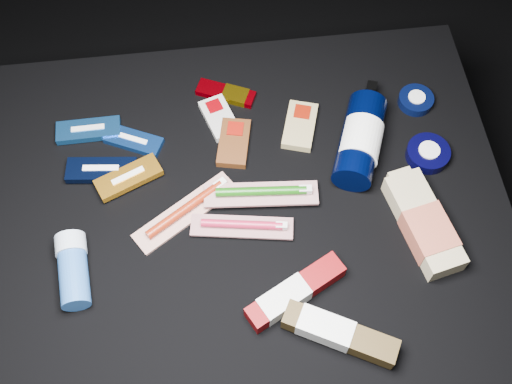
{
  "coord_description": "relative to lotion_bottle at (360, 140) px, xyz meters",
  "views": [
    {
      "loc": [
        -0.05,
        -0.56,
        1.47
      ],
      "look_at": [
        0.01,
        0.01,
        0.42
      ],
      "focal_mm": 45.0,
      "sensor_mm": 36.0,
      "label": 1
    }
  ],
  "objects": [
    {
      "name": "cream_tin_lower",
      "position": [
        0.13,
        -0.03,
        -0.03
      ],
      "size": [
        0.08,
        0.08,
        0.03
      ],
      "rotation": [
        0.0,
        0.0,
        0.19
      ],
      "color": "black",
      "rests_on": "cloth_table"
    },
    {
      "name": "toothpaste_carton_red",
      "position": [
        -0.17,
        -0.28,
        -0.02
      ],
      "size": [
        0.19,
        0.12,
        0.04
      ],
      "rotation": [
        0.0,
        0.0,
        0.48
      ],
      "color": "#6D0609",
      "rests_on": "cloth_table"
    },
    {
      "name": "luna_bar_0",
      "position": [
        -0.44,
        0.07,
        -0.03
      ],
      "size": [
        0.12,
        0.09,
        0.02
      ],
      "rotation": [
        0.0,
        0.0,
        -0.44
      ],
      "color": "navy",
      "rests_on": "cloth_table"
    },
    {
      "name": "luna_bar_3",
      "position": [
        -0.45,
        -0.02,
        -0.02
      ],
      "size": [
        0.13,
        0.09,
        0.02
      ],
      "rotation": [
        0.0,
        0.0,
        0.41
      ],
      "color": "orange",
      "rests_on": "cloth_table"
    },
    {
      "name": "lotion_bottle",
      "position": [
        0.0,
        0.0,
        0.0
      ],
      "size": [
        0.14,
        0.24,
        0.08
      ],
      "rotation": [
        0.0,
        0.0,
        -0.38
      ],
      "color": "black",
      "rests_on": "cloth_table"
    },
    {
      "name": "luna_bar_2",
      "position": [
        -0.5,
        0.01,
        -0.03
      ],
      "size": [
        0.14,
        0.06,
        0.02
      ],
      "rotation": [
        0.0,
        0.0,
        -0.11
      ],
      "color": "black",
      "rests_on": "cloth_table"
    },
    {
      "name": "cream_tin_upper",
      "position": [
        0.14,
        0.1,
        -0.03
      ],
      "size": [
        0.07,
        0.07,
        0.02
      ],
      "rotation": [
        0.0,
        0.0,
        -0.17
      ],
      "color": "black",
      "rests_on": "cloth_table"
    },
    {
      "name": "clif_bar_2",
      "position": [
        -0.1,
        0.07,
        -0.03
      ],
      "size": [
        0.09,
        0.12,
        0.02
      ],
      "rotation": [
        0.0,
        0.0,
        -0.3
      ],
      "color": "tan",
      "rests_on": "cloth_table"
    },
    {
      "name": "ground",
      "position": [
        -0.23,
        -0.09,
        -0.44
      ],
      "size": [
        3.0,
        3.0,
        0.0
      ],
      "primitive_type": "plane",
      "color": "black",
      "rests_on": "ground"
    },
    {
      "name": "clif_bar_0",
      "position": [
        -0.24,
        0.05,
        -0.03
      ],
      "size": [
        0.08,
        0.12,
        0.02
      ],
      "rotation": [
        0.0,
        0.0,
        -0.22
      ],
      "color": "#4F2710",
      "rests_on": "cloth_table"
    },
    {
      "name": "toothbrush_pack_2",
      "position": [
        -0.2,
        -0.08,
        -0.02
      ],
      "size": [
        0.22,
        0.07,
        0.02
      ],
      "rotation": [
        0.0,
        0.0,
        -0.09
      ],
      "color": "silver",
      "rests_on": "cloth_table"
    },
    {
      "name": "deodorant_stick",
      "position": [
        -0.55,
        -0.2,
        -0.01
      ],
      "size": [
        0.07,
        0.14,
        0.06
      ],
      "rotation": [
        0.0,
        0.0,
        0.1
      ],
      "color": "#2959A4",
      "rests_on": "cloth_table"
    },
    {
      "name": "clif_bar_1",
      "position": [
        -0.27,
        0.11,
        -0.03
      ],
      "size": [
        0.08,
        0.11,
        0.02
      ],
      "rotation": [
        0.0,
        0.0,
        0.31
      ],
      "color": "beige",
      "rests_on": "cloth_table"
    },
    {
      "name": "toothpaste_carton_green",
      "position": [
        -0.11,
        -0.36,
        -0.01
      ],
      "size": [
        0.19,
        0.13,
        0.04
      ],
      "rotation": [
        0.0,
        0.0,
        -0.49
      ],
      "color": "#3B2C12",
      "rests_on": "cloth_table"
    },
    {
      "name": "toothbrush_pack_1",
      "position": [
        -0.24,
        -0.14,
        -0.02
      ],
      "size": [
        0.19,
        0.07,
        0.02
      ],
      "rotation": [
        0.0,
        0.0,
        -0.16
      ],
      "color": "#BEB4B1",
      "rests_on": "cloth_table"
    },
    {
      "name": "power_bar",
      "position": [
        -0.24,
        0.16,
        -0.03
      ],
      "size": [
        0.13,
        0.08,
        0.01
      ],
      "rotation": [
        0.0,
        0.0,
        -0.42
      ],
      "color": "#800007",
      "rests_on": "cloth_table"
    },
    {
      "name": "cloth_table",
      "position": [
        -0.23,
        -0.09,
        -0.24
      ],
      "size": [
        0.98,
        0.78,
        0.4
      ],
      "primitive_type": "cube",
      "color": "black",
      "rests_on": "ground"
    },
    {
      "name": "luna_bar_1",
      "position": [
        -0.53,
        0.1,
        -0.03
      ],
      "size": [
        0.13,
        0.05,
        0.02
      ],
      "rotation": [
        0.0,
        0.0,
        0.01
      ],
      "color": "#194F90",
      "rests_on": "cloth_table"
    },
    {
      "name": "bodywash_bottle",
      "position": [
        0.08,
        -0.18,
        -0.02
      ],
      "size": [
        0.11,
        0.22,
        0.04
      ],
      "rotation": [
        0.0,
        0.0,
        0.22
      ],
      "color": "tan",
      "rests_on": "cloth_table"
    },
    {
      "name": "toothbrush_pack_0",
      "position": [
        -0.34,
        -0.1,
        -0.03
      ],
      "size": [
        0.21,
        0.16,
        0.02
      ],
      "rotation": [
        0.0,
        0.0,
        0.57
      ],
      "color": "silver",
      "rests_on": "cloth_table"
    }
  ]
}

